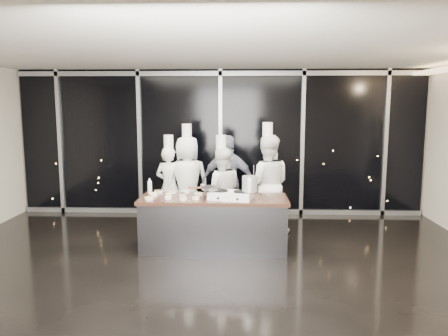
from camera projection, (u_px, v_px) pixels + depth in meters
The scene contains 14 objects.
ground at pixel (210, 269), 6.51m from camera, with size 9.00×9.00×0.00m, color black.
room_shell at pixel (222, 118), 6.18m from camera, with size 9.02×7.02×3.21m.
window_wall at pixel (221, 143), 9.67m from camera, with size 8.90×0.11×3.20m.
demo_counter at pixel (214, 223), 7.33m from camera, with size 2.46×0.86×0.90m.
stove at pixel (231, 195), 7.14m from camera, with size 0.75×0.55×0.14m.
frying_pan at pixel (211, 188), 7.20m from camera, with size 0.57×0.37×0.05m.
stock_pot at pixel (250, 184), 7.05m from camera, with size 0.25×0.25×0.25m, color silver.
prep_bowls at pixel (180, 195), 7.36m from camera, with size 1.16×0.72×0.05m.
squeeze_bottle at pixel (150, 186), 7.63m from camera, with size 0.07×0.07×0.27m.
chef_far_left at pixel (169, 186), 8.69m from camera, with size 0.69×0.56×1.85m.
chef_left at pixel (187, 181), 8.66m from camera, with size 1.05×0.87×2.06m.
chef_center at pixel (221, 190), 8.24m from camera, with size 0.86×0.71×1.87m.
guest at pixel (228, 182), 8.58m from camera, with size 1.15×0.65×1.85m.
chef_right at pixel (267, 184), 8.22m from camera, with size 0.93×0.74×2.11m.
Camera 1 is at (0.45, -6.21, 2.43)m, focal length 35.00 mm.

